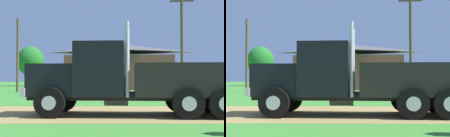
# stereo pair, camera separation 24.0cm
# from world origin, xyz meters

# --- Properties ---
(ground_plane) EXTENTS (200.00, 200.00, 0.00)m
(ground_plane) POSITION_xyz_m (0.00, 0.00, 0.00)
(ground_plane) COLOR #3D852F
(dirt_track) EXTENTS (120.00, 5.91, 0.01)m
(dirt_track) POSITION_xyz_m (0.00, 0.00, 0.00)
(dirt_track) COLOR #9A8149
(dirt_track) RESTS_ON ground_plane
(truck_foreground_white) EXTENTS (8.38, 3.06, 3.51)m
(truck_foreground_white) POSITION_xyz_m (-3.80, -0.70, 1.35)
(truck_foreground_white) COLOR black
(truck_foreground_white) RESTS_ON ground_plane
(shed_building) EXTENTS (14.21, 7.52, 5.75)m
(shed_building) POSITION_xyz_m (-3.59, 27.15, 2.77)
(shed_building) COLOR brown
(shed_building) RESTS_ON ground_plane
(utility_pole_near) EXTENTS (0.48, 2.20, 7.55)m
(utility_pole_near) POSITION_xyz_m (-14.28, 19.10, 4.02)
(utility_pole_near) COLOR brown
(utility_pole_near) RESTS_ON ground_plane
(utility_pole_far) EXTENTS (2.20, 0.34, 9.27)m
(utility_pole_far) POSITION_xyz_m (1.94, 16.24, 4.89)
(utility_pole_far) COLOR brown
(utility_pole_far) RESTS_ON ground_plane
(tree_mid) EXTENTS (4.70, 4.70, 7.02)m
(tree_mid) POSITION_xyz_m (-19.04, 42.38, 4.43)
(tree_mid) COLOR #513823
(tree_mid) RESTS_ON ground_plane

